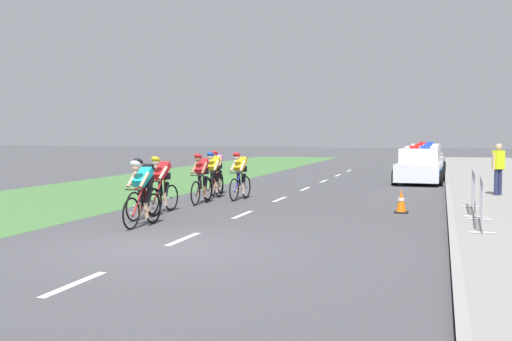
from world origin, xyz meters
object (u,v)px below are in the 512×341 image
(police_car_nearest, at_px, (420,167))
(crowd_barrier_front, at_px, (482,202))
(cyclist_seventh, at_px, (240,175))
(crowd_barrier_middle, at_px, (474,192))
(cyclist_second, at_px, (144,188))
(cyclist_third, at_px, (161,184))
(cyclist_fourth, at_px, (201,178))
(cyclist_fifth, at_px, (214,174))
(cyclist_lead, at_px, (142,192))
(traffic_cone_near, at_px, (401,201))
(police_car_second, at_px, (423,161))
(spectator_closest, at_px, (498,166))
(cyclist_sixth, at_px, (217,172))
(police_car_third, at_px, (426,157))

(police_car_nearest, xyz_separation_m, crowd_barrier_front, (1.73, -13.38, -0.03))
(cyclist_seventh, distance_m, crowd_barrier_middle, 7.36)
(cyclist_second, relative_size, crowd_barrier_front, 0.74)
(cyclist_third, bearing_deg, cyclist_fourth, 84.52)
(cyclist_second, height_order, cyclist_fifth, same)
(cyclist_lead, distance_m, cyclist_second, 1.32)
(cyclist_lead, distance_m, crowd_barrier_middle, 8.34)
(cyclist_fifth, relative_size, traffic_cone_near, 2.69)
(police_car_second, bearing_deg, spectator_closest, -76.97)
(cyclist_lead, bearing_deg, cyclist_fifth, 95.18)
(cyclist_sixth, bearing_deg, police_car_second, 62.37)
(cyclist_sixth, distance_m, crowd_barrier_front, 10.46)
(cyclist_fifth, height_order, police_car_nearest, police_car_nearest)
(cyclist_second, xyz_separation_m, cyclist_fourth, (0.14, 3.58, 0.00))
(cyclist_lead, relative_size, police_car_nearest, 0.39)
(cyclist_second, bearing_deg, cyclist_fourth, 87.75)
(police_car_nearest, bearing_deg, crowd_barrier_front, -82.62)
(cyclist_fourth, bearing_deg, traffic_cone_near, -5.65)
(traffic_cone_near, distance_m, spectator_closest, 5.46)
(cyclist_second, distance_m, cyclist_third, 1.21)
(police_car_second, bearing_deg, police_car_third, 90.00)
(cyclist_fourth, height_order, police_car_nearest, police_car_nearest)
(cyclist_fourth, xyz_separation_m, police_car_third, (6.07, 21.85, -0.11))
(cyclist_sixth, bearing_deg, cyclist_fourth, -79.30)
(cyclist_third, xyz_separation_m, cyclist_seventh, (1.00, 3.81, 0.00))
(cyclist_lead, bearing_deg, traffic_cone_near, 37.14)
(cyclist_lead, relative_size, traffic_cone_near, 2.69)
(cyclist_third, distance_m, police_car_nearest, 13.86)
(cyclist_seventh, bearing_deg, cyclist_second, -100.30)
(cyclist_lead, height_order, spectator_closest, spectator_closest)
(cyclist_second, relative_size, spectator_closest, 1.03)
(cyclist_sixth, height_order, traffic_cone_near, cyclist_sixth)
(cyclist_sixth, height_order, police_car_third, police_car_third)
(cyclist_third, bearing_deg, spectator_closest, 35.59)
(crowd_barrier_middle, bearing_deg, police_car_third, 94.24)
(police_car_second, relative_size, police_car_third, 1.01)
(police_car_second, relative_size, crowd_barrier_middle, 1.94)
(cyclist_lead, xyz_separation_m, cyclist_sixth, (-0.94, 7.67, 0.00))
(cyclist_fourth, distance_m, cyclist_seventh, 1.62)
(cyclist_seventh, xyz_separation_m, police_car_nearest, (5.31, 8.53, -0.11))
(police_car_nearest, relative_size, police_car_second, 0.99)
(cyclist_lead, xyz_separation_m, crowd_barrier_middle, (7.36, 3.93, -0.14))
(spectator_closest, bearing_deg, cyclist_fourth, -155.18)
(cyclist_seventh, xyz_separation_m, crowd_barrier_front, (7.04, -4.84, -0.14))
(cyclist_sixth, distance_m, spectator_closest, 9.36)
(cyclist_second, height_order, cyclist_fourth, same)
(cyclist_seventh, xyz_separation_m, police_car_second, (5.30, 14.10, -0.11))
(police_car_second, height_order, crowd_barrier_front, police_car_second)
(cyclist_fifth, bearing_deg, crowd_barrier_front, -31.92)
(cyclist_lead, bearing_deg, cyclist_third, 104.56)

